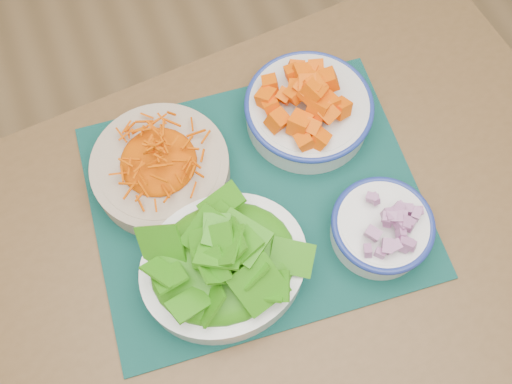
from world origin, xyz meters
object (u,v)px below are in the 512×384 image
at_px(lettuce_bowl, 224,262).
at_px(table, 272,263).
at_px(squash_bowl, 309,105).
at_px(onion_bowl, 382,226).
at_px(carrot_bowl, 160,166).
at_px(placemat, 256,200).

bearing_deg(lettuce_bowl, table, 6.38).
bearing_deg(squash_bowl, onion_bowl, -85.28).
xyz_separation_m(carrot_bowl, lettuce_bowl, (0.04, -0.19, 0.02)).
height_order(table, carrot_bowl, carrot_bowl).
bearing_deg(carrot_bowl, squash_bowl, 2.24).
bearing_deg(squash_bowl, table, -126.63).
height_order(placemat, lettuce_bowl, lettuce_bowl).
distance_m(carrot_bowl, onion_bowl, 0.35).
distance_m(lettuce_bowl, onion_bowl, 0.24).
distance_m(table, onion_bowl, 0.22).
relative_size(carrot_bowl, squash_bowl, 1.09).
height_order(table, squash_bowl, squash_bowl).
xyz_separation_m(table, lettuce_bowl, (-0.09, -0.02, 0.17)).
bearing_deg(carrot_bowl, placemat, -37.05).
bearing_deg(table, lettuce_bowl, -174.00).
height_order(placemat, squash_bowl, squash_bowl).
distance_m(carrot_bowl, lettuce_bowl, 0.19).
bearing_deg(table, placemat, 85.06).
bearing_deg(placemat, lettuce_bowl, -127.83).
bearing_deg(squash_bowl, placemat, -142.24).
height_order(carrot_bowl, onion_bowl, onion_bowl).
bearing_deg(squash_bowl, lettuce_bowl, -138.28).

